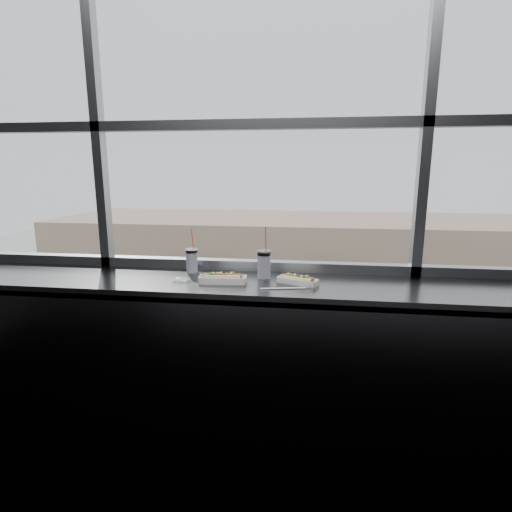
# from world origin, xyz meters

# --- Properties ---
(wall_back_lower) EXTENTS (6.00, 0.00, 6.00)m
(wall_back_lower) POSITION_xyz_m (0.00, 1.50, 0.55)
(wall_back_lower) COLOR black
(wall_back_lower) RESTS_ON ground
(window_glass) EXTENTS (6.00, 0.00, 6.00)m
(window_glass) POSITION_xyz_m (0.00, 1.52, 2.30)
(window_glass) COLOR silver
(window_glass) RESTS_ON ground
(window_mullions) EXTENTS (6.00, 0.08, 2.40)m
(window_mullions) POSITION_xyz_m (0.00, 1.50, 2.30)
(window_mullions) COLOR gray
(window_mullions) RESTS_ON ground
(counter) EXTENTS (6.00, 0.55, 0.06)m
(counter) POSITION_xyz_m (0.00, 1.23, 1.07)
(counter) COLOR #5E5E5E
(counter) RESTS_ON ground
(counter_fascia) EXTENTS (6.00, 0.04, 1.04)m
(counter_fascia) POSITION_xyz_m (0.00, 0.97, 0.55)
(counter_fascia) COLOR #5E5E5E
(counter_fascia) RESTS_ON ground
(hotdog_tray_left) EXTENTS (0.27, 0.11, 0.07)m
(hotdog_tray_left) POSITION_xyz_m (-0.13, 1.16, 1.13)
(hotdog_tray_left) COLOR white
(hotdog_tray_left) RESTS_ON counter
(hotdog_tray_right) EXTENTS (0.24, 0.16, 0.06)m
(hotdog_tray_right) POSITION_xyz_m (0.29, 1.20, 1.12)
(hotdog_tray_right) COLOR white
(hotdog_tray_right) RESTS_ON counter
(soda_cup_left) EXTENTS (0.08, 0.08, 0.29)m
(soda_cup_left) POSITION_xyz_m (-0.37, 1.38, 1.18)
(soda_cup_left) COLOR white
(soda_cup_left) RESTS_ON counter
(soda_cup_right) EXTENTS (0.09, 0.09, 0.31)m
(soda_cup_right) POSITION_xyz_m (0.09, 1.31, 1.19)
(soda_cup_right) COLOR white
(soda_cup_right) RESTS_ON counter
(loose_straw) EXTENTS (0.25, 0.06, 0.01)m
(loose_straw) POSITION_xyz_m (0.22, 1.09, 1.10)
(loose_straw) COLOR white
(loose_straw) RESTS_ON counter
(wrapper) EXTENTS (0.10, 0.07, 0.03)m
(wrapper) POSITION_xyz_m (-0.38, 1.16, 1.11)
(wrapper) COLOR silver
(wrapper) RESTS_ON counter
(plaza_ground) EXTENTS (120.00, 120.00, 0.00)m
(plaza_ground) POSITION_xyz_m (0.00, 45.00, -11.00)
(plaza_ground) COLOR #9C9B98
(plaza_ground) RESTS_ON ground
(street_asphalt) EXTENTS (80.00, 10.00, 0.06)m
(street_asphalt) POSITION_xyz_m (0.00, 21.50, -10.97)
(street_asphalt) COLOR black
(street_asphalt) RESTS_ON plaza_ground
(far_sidewalk) EXTENTS (80.00, 6.00, 0.04)m
(far_sidewalk) POSITION_xyz_m (0.00, 29.50, -10.98)
(far_sidewalk) COLOR #9C9B98
(far_sidewalk) RESTS_ON plaza_ground
(far_building) EXTENTS (50.00, 14.00, 8.00)m
(far_building) POSITION_xyz_m (0.00, 39.50, -7.00)
(far_building) COLOR #9F816D
(far_building) RESTS_ON plaza_ground
(car_near_b) EXTENTS (2.61, 5.82, 1.91)m
(car_near_b) POSITION_xyz_m (-6.24, 17.50, -9.98)
(car_near_b) COLOR black
(car_near_b) RESTS_ON street_asphalt
(car_far_c) EXTENTS (2.76, 6.22, 2.05)m
(car_far_c) POSITION_xyz_m (12.01, 25.50, -9.92)
(car_far_c) COLOR silver
(car_far_c) RESTS_ON street_asphalt
(car_far_a) EXTENTS (3.73, 7.20, 2.30)m
(car_far_a) POSITION_xyz_m (-11.03, 25.50, -9.79)
(car_far_a) COLOR black
(car_far_a) RESTS_ON street_asphalt
(car_far_b) EXTENTS (3.78, 7.24, 2.30)m
(car_far_b) POSITION_xyz_m (1.90, 25.50, -9.79)
(car_far_b) COLOR #640906
(car_far_b) RESTS_ON street_asphalt
(car_near_d) EXTENTS (2.77, 5.69, 1.84)m
(car_near_d) POSITION_xyz_m (6.89, 17.50, -10.02)
(car_near_d) COLOR white
(car_near_d) RESTS_ON street_asphalt
(car_near_c) EXTENTS (2.64, 5.77, 1.89)m
(car_near_c) POSITION_xyz_m (0.05, 17.50, -10.00)
(car_near_c) COLOR #9F3930
(car_near_c) RESTS_ON street_asphalt
(car_near_a) EXTENTS (3.09, 6.13, 1.97)m
(car_near_a) POSITION_xyz_m (-12.44, 17.50, -9.96)
(car_near_a) COLOR white
(car_near_a) RESTS_ON street_asphalt
(pedestrian_a) EXTENTS (0.62, 0.83, 1.87)m
(pedestrian_a) POSITION_xyz_m (-6.61, 29.01, -10.02)
(pedestrian_a) COLOR #66605B
(pedestrian_a) RESTS_ON far_sidewalk
(pedestrian_c) EXTENTS (0.84, 0.63, 1.88)m
(pedestrian_c) POSITION_xyz_m (4.96, 29.91, -10.02)
(pedestrian_c) COLOR #66605B
(pedestrian_c) RESTS_ON far_sidewalk
(tree_left) EXTENTS (3.61, 3.61, 5.64)m
(tree_left) POSITION_xyz_m (-8.64, 29.50, -7.18)
(tree_left) COLOR #47382B
(tree_left) RESTS_ON far_sidewalk
(tree_center) EXTENTS (3.47, 3.47, 5.42)m
(tree_center) POSITION_xyz_m (2.34, 29.50, -7.32)
(tree_center) COLOR #47382B
(tree_center) RESTS_ON far_sidewalk
(tree_right) EXTENTS (3.11, 3.11, 4.86)m
(tree_right) POSITION_xyz_m (11.79, 29.50, -7.70)
(tree_right) COLOR #47382B
(tree_right) RESTS_ON far_sidewalk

